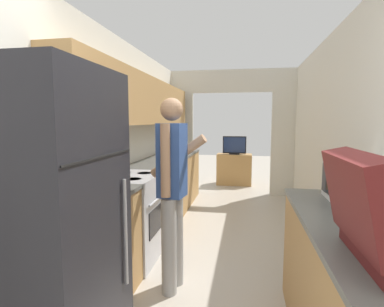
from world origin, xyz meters
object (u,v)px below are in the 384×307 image
(tv_cabinet, at_px, (234,169))
(television, at_px, (234,145))
(person, at_px, (172,189))
(microwave, at_px, (357,183))
(range_oven, at_px, (129,217))
(refrigerator, at_px, (47,221))

(tv_cabinet, relative_size, television, 1.49)
(person, relative_size, microwave, 3.17)
(range_oven, height_order, television, television)
(range_oven, distance_m, television, 4.14)
(tv_cabinet, bearing_deg, person, -94.63)
(refrigerator, xyz_separation_m, television, (0.91, 5.40, 0.02))
(television, bearing_deg, microwave, -77.96)
(refrigerator, xyz_separation_m, tv_cabinet, (0.91, 5.44, -0.54))
(person, distance_m, microwave, 1.41)
(range_oven, distance_m, person, 0.89)
(person, bearing_deg, refrigerator, 156.98)
(person, bearing_deg, microwave, -93.04)
(microwave, height_order, television, microwave)
(microwave, bearing_deg, range_oven, 159.26)
(range_oven, height_order, microwave, microwave)
(person, height_order, microwave, person)
(refrigerator, height_order, person, refrigerator)
(tv_cabinet, xyz_separation_m, television, (0.00, -0.04, 0.56))
(range_oven, relative_size, person, 0.63)
(refrigerator, distance_m, person, 1.06)
(television, bearing_deg, range_oven, -103.66)
(refrigerator, distance_m, television, 5.47)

